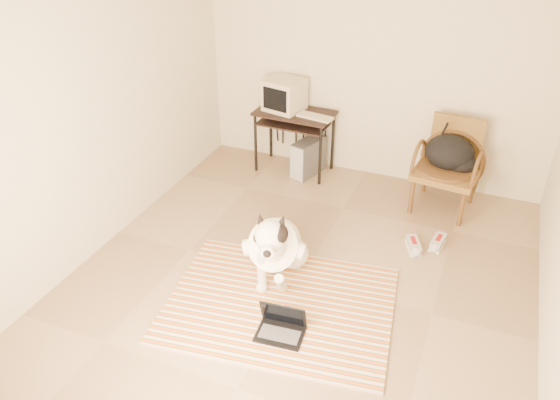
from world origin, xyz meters
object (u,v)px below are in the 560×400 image
Objects in this scene: crt_monitor at (284,95)px; rattan_chair at (448,166)px; laptop at (281,326)px; pc_tower at (308,158)px; backpack at (452,154)px; computer_desk at (294,121)px; dog at (276,247)px.

rattan_chair is (1.96, -0.18, -0.46)m from crt_monitor.
pc_tower is (-0.73, 2.62, 0.13)m from laptop.
pc_tower is 0.52× the size of rattan_chair.
backpack is at bearing 31.21° from rattan_chair.
laptop is 0.73× the size of backpack.
backpack is (0.91, 2.52, 0.54)m from laptop.
crt_monitor is (-0.14, 0.04, 0.29)m from computer_desk.
computer_desk is 1.70× the size of backpack.
computer_desk is at bearing -14.31° from crt_monitor.
laptop is 0.41× the size of rattan_chair.
crt_monitor is at bearing 165.69° from computer_desk.
rattan_chair is at bearing -3.91° from pc_tower.
rattan_chair is 1.77× the size of backpack.
laptop is 3.01m from crt_monitor.
laptop is at bearing -74.47° from pc_tower.
rattan_chair is at bearing 56.90° from dog.
crt_monitor reaches higher than laptop.
pc_tower is at bearing 176.44° from backpack.
dog is 2.25m from crt_monitor.
computer_desk is at bearing 109.24° from laptop.
computer_desk is at bearing 171.67° from pc_tower.
dog reaches higher than pc_tower.
rattan_chair is (1.62, -0.11, 0.27)m from pc_tower.
crt_monitor is 0.95× the size of pc_tower.
pc_tower is at bearing 176.09° from rattan_chair.
rattan_chair reaches higher than laptop.
laptop is 0.82× the size of crt_monitor.
rattan_chair is (1.21, 1.86, 0.15)m from dog.
computer_desk is (-0.92, 2.65, 0.57)m from laptop.
backpack is at bearing 70.15° from laptop.
pc_tower is at bearing 105.53° from laptop.
laptop is at bearing -109.62° from rattan_chair.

